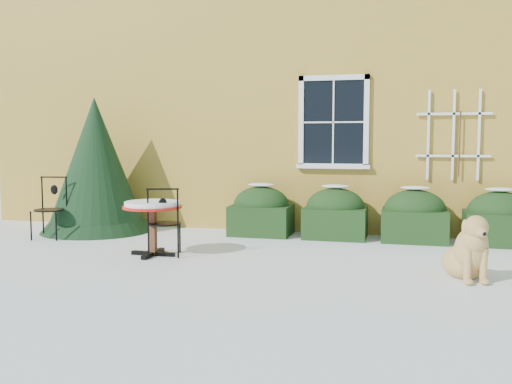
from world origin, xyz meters
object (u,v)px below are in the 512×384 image
(bistro_table, at_px, (152,210))
(patio_chair_far, at_px, (50,208))
(evergreen_shrub, at_px, (96,178))
(dog, at_px, (469,253))
(patio_chair_near, at_px, (164,222))

(bistro_table, relative_size, patio_chair_far, 0.81)
(evergreen_shrub, relative_size, bistro_table, 2.87)
(patio_chair_far, xyz_separation_m, dog, (6.57, -1.34, -0.19))
(bistro_table, bearing_deg, patio_chair_far, 157.91)
(patio_chair_near, xyz_separation_m, patio_chair_far, (-2.49, 0.93, 0.02))
(patio_chair_far, distance_m, dog, 6.70)
(bistro_table, relative_size, patio_chair_near, 0.85)
(patio_chair_far, bearing_deg, patio_chair_near, -29.31)
(evergreen_shrub, height_order, patio_chair_far, evergreen_shrub)
(patio_chair_near, distance_m, dog, 4.10)
(evergreen_shrub, distance_m, dog, 6.60)
(bistro_table, height_order, patio_chair_near, patio_chair_near)
(patio_chair_near, height_order, patio_chair_far, patio_chair_far)
(patio_chair_far, height_order, dog, patio_chair_far)
(patio_chair_far, relative_size, dog, 1.14)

